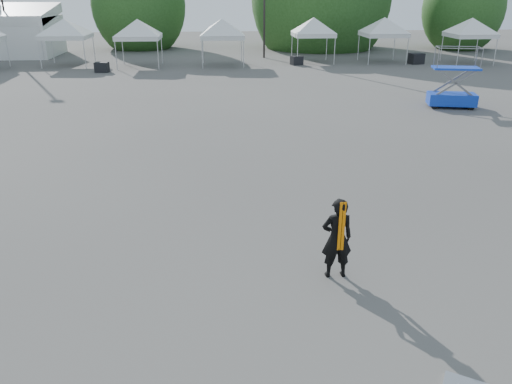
{
  "coord_description": "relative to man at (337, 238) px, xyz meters",
  "views": [
    {
      "loc": [
        -1.17,
        -10.42,
        5.33
      ],
      "look_at": [
        -0.36,
        -0.58,
        1.3
      ],
      "focal_mm": 35.0,
      "sensor_mm": 36.0,
      "label": 1
    }
  ],
  "objects": [
    {
      "name": "tent_f",
      "position": [
        5.36,
        30.85,
        2.22
      ],
      "size": [
        4.25,
        4.25,
        3.88
      ],
      "color": "silver",
      "rests_on": "ground"
    },
    {
      "name": "scissor_lift",
      "position": [
        9.08,
        14.58,
        0.59
      ],
      "size": [
        2.38,
        1.56,
        2.83
      ],
      "rotation": [
        0.0,
        0.0,
        -0.23
      ],
      "color": "#0D21AB",
      "rests_on": "ground"
    },
    {
      "name": "ground",
      "position": [
        -1.1,
        1.95,
        -0.84
      ],
      "size": [
        120.0,
        120.0,
        0.0
      ],
      "primitive_type": "plane",
      "color": "#474442",
      "rests_on": "ground"
    },
    {
      "name": "crate_mid",
      "position": [
        3.94,
        29.6,
        -0.52
      ],
      "size": [
        0.98,
        0.86,
        0.64
      ],
      "primitive_type": "cube",
      "rotation": [
        0.0,
        0.0,
        0.31
      ],
      "color": "black",
      "rests_on": "ground"
    },
    {
      "name": "tent_h",
      "position": [
        17.03,
        29.29,
        2.22
      ],
      "size": [
        4.31,
        4.31,
        3.88
      ],
      "color": "silver",
      "rests_on": "ground"
    },
    {
      "name": "man",
      "position": [
        0.0,
        0.0,
        0.0
      ],
      "size": [
        0.62,
        0.42,
        1.67
      ],
      "rotation": [
        0.0,
        0.0,
        3.18
      ],
      "color": "black",
      "rests_on": "ground"
    },
    {
      "name": "crate_east",
      "position": [
        13.11,
        29.39,
        -0.45
      ],
      "size": [
        1.17,
        1.01,
        0.79
      ],
      "primitive_type": "cube",
      "rotation": [
        0.0,
        0.0,
        0.24
      ],
      "color": "black",
      "rests_on": "ground"
    },
    {
      "name": "tree_far_e",
      "position": [
        20.9,
        38.95,
        2.79
      ],
      "size": [
        3.84,
        3.84,
        5.84
      ],
      "color": "#382314",
      "rests_on": "ground"
    },
    {
      "name": "tent_c",
      "position": [
        -13.03,
        30.68,
        2.22
      ],
      "size": [
        4.69,
        4.69,
        3.88
      ],
      "color": "silver",
      "rests_on": "ground"
    },
    {
      "name": "tent_d",
      "position": [
        -7.64,
        29.64,
        2.22
      ],
      "size": [
        4.41,
        4.41,
        3.88
      ],
      "color": "silver",
      "rests_on": "ground"
    },
    {
      "name": "tent_e",
      "position": [
        -1.61,
        29.71,
        2.22
      ],
      "size": [
        4.45,
        4.45,
        3.88
      ],
      "color": "silver",
      "rests_on": "ground"
    },
    {
      "name": "tree_mid_w",
      "position": [
        -9.1,
        41.95,
        3.09
      ],
      "size": [
        4.16,
        4.16,
        6.33
      ],
      "color": "#382314",
      "rests_on": "ground"
    },
    {
      "name": "tent_g",
      "position": [
        10.73,
        30.47,
        2.22
      ],
      "size": [
        4.42,
        4.42,
        3.88
      ],
      "color": "silver",
      "rests_on": "ground"
    },
    {
      "name": "crate_west",
      "position": [
        -9.94,
        27.13,
        -0.5
      ],
      "size": [
        0.96,
        0.79,
        0.68
      ],
      "primitive_type": "cube",
      "rotation": [
        0.0,
        0.0,
        -0.14
      ],
      "color": "black",
      "rests_on": "ground"
    }
  ]
}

